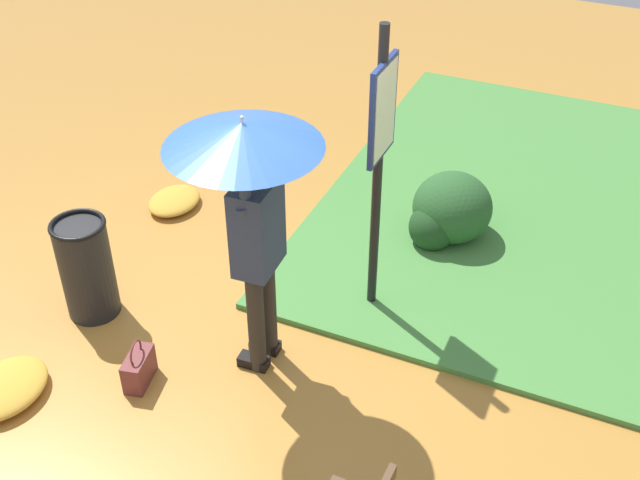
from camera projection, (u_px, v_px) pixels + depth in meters
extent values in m
plane|color=#B27A33|center=(217.00, 373.00, 5.70)|extent=(18.00, 18.00, 0.00)
cube|color=#47843D|center=(551.00, 209.00, 7.37)|extent=(4.80, 4.00, 0.05)
cylinder|color=#2D2823|center=(268.00, 307.00, 5.63)|extent=(0.12, 0.12, 0.86)
cylinder|color=#2D2823|center=(256.00, 322.00, 5.49)|extent=(0.12, 0.12, 0.86)
cube|color=black|center=(265.00, 345.00, 5.87)|extent=(0.12, 0.23, 0.08)
cube|color=black|center=(254.00, 361.00, 5.74)|extent=(0.12, 0.23, 0.08)
cube|color=#2D3851|center=(257.00, 227.00, 5.12)|extent=(0.39, 0.26, 0.64)
sphere|color=beige|center=(254.00, 165.00, 4.85)|extent=(0.20, 0.20, 0.20)
ellipsoid|color=black|center=(253.00, 160.00, 4.83)|extent=(0.20, 0.20, 0.15)
cylinder|color=#2D3851|center=(268.00, 182.00, 5.16)|extent=(0.18, 0.13, 0.18)
cylinder|color=#2D3851|center=(263.00, 172.00, 5.09)|extent=(0.24, 0.11, 0.33)
cube|color=black|center=(258.00, 160.00, 4.94)|extent=(0.07, 0.02, 0.14)
cylinder|color=#2D3851|center=(244.00, 208.00, 4.86)|extent=(0.11, 0.10, 0.09)
cylinder|color=#2D3851|center=(245.00, 195.00, 4.81)|extent=(0.10, 0.09, 0.23)
cylinder|color=#A5A5AD|center=(244.00, 149.00, 4.63)|extent=(0.02, 0.02, 0.41)
cone|color=#264C8C|center=(243.00, 135.00, 4.58)|extent=(0.96, 0.96, 0.16)
sphere|color=#A5A5AD|center=(242.00, 117.00, 4.51)|extent=(0.02, 0.02, 0.02)
cylinder|color=black|center=(377.00, 180.00, 5.64)|extent=(0.07, 0.07, 2.30)
cube|color=navy|center=(383.00, 110.00, 5.31)|extent=(0.44, 0.04, 0.70)
cube|color=silver|center=(385.00, 111.00, 5.30)|extent=(0.38, 0.01, 0.64)
cube|color=brown|center=(139.00, 369.00, 5.56)|extent=(0.32, 0.20, 0.24)
torus|color=brown|center=(136.00, 352.00, 5.47)|extent=(0.18, 0.05, 0.18)
cylinder|color=black|center=(87.00, 270.00, 6.02)|extent=(0.40, 0.40, 0.80)
torus|color=black|center=(77.00, 225.00, 5.77)|extent=(0.42, 0.42, 0.04)
ellipsoid|color=#285628|center=(452.00, 207.00, 6.87)|extent=(0.69, 0.69, 0.62)
ellipsoid|color=#1E421E|center=(433.00, 227.00, 6.82)|extent=(0.41, 0.41, 0.41)
ellipsoid|color=gold|center=(5.00, 388.00, 5.48)|extent=(0.64, 0.51, 0.14)
ellipsoid|color=gold|center=(174.00, 201.00, 7.41)|extent=(0.55, 0.44, 0.12)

